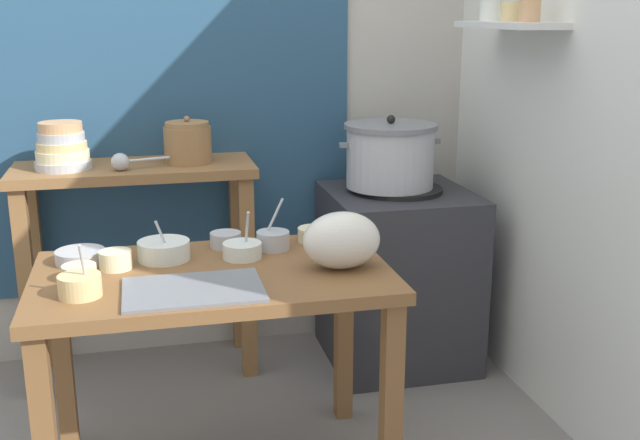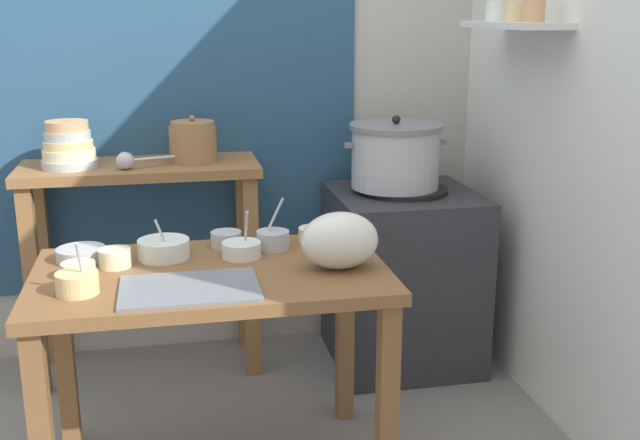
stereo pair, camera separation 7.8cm
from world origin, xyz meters
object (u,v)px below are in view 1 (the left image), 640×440
at_px(plastic_bag, 342,240).
at_px(prep_bowl_6, 273,239).
at_px(ladle, 123,162).
at_px(prep_bowl_1, 164,249).
at_px(back_shelf_table, 137,218).
at_px(prep_bowl_8, 115,259).
at_px(prep_table, 214,304).
at_px(clay_pot, 188,143).
at_px(prep_bowl_4, 242,249).
at_px(prep_bowl_0, 80,256).
at_px(stove_block, 397,276).
at_px(prep_bowl_3, 80,285).
at_px(bowl_stack_enamel, 62,148).
at_px(serving_tray, 193,290).
at_px(prep_bowl_2, 79,272).
at_px(prep_bowl_5, 314,234).
at_px(prep_bowl_7, 226,239).
at_px(steamer_pot, 390,155).

bearing_deg(plastic_bag, prep_bowl_6, 125.94).
xyz_separation_m(ladle, prep_bowl_1, (0.12, -0.61, -0.18)).
xyz_separation_m(back_shelf_table, prep_bowl_8, (-0.07, -0.77, 0.07)).
distance_m(prep_table, clay_pot, 0.94).
bearing_deg(prep_bowl_8, prep_bowl_4, 2.56).
xyz_separation_m(ladle, prep_bowl_0, (-0.14, -0.58, -0.19)).
distance_m(stove_block, prep_bowl_4, 1.04).
height_order(ladle, prep_bowl_0, ladle).
bearing_deg(prep_bowl_4, clay_pot, 98.67).
bearing_deg(prep_bowl_3, bowl_stack_enamel, 96.32).
bearing_deg(prep_bowl_3, prep_bowl_6, 27.31).
xyz_separation_m(bowl_stack_enamel, serving_tray, (0.42, -1.01, -0.26)).
height_order(clay_pot, prep_bowl_2, clay_pot).
bearing_deg(bowl_stack_enamel, back_shelf_table, 4.24).
distance_m(plastic_bag, prep_bowl_8, 0.71).
xyz_separation_m(stove_block, prep_bowl_5, (-0.49, -0.50, 0.36)).
bearing_deg(back_shelf_table, stove_block, -6.80).
height_order(stove_block, prep_bowl_1, prep_bowl_1).
relative_size(prep_table, prep_bowl_7, 10.36).
distance_m(steamer_pot, clay_pot, 0.84).
height_order(steamer_pot, prep_bowl_5, steamer_pot).
xyz_separation_m(steamer_pot, prep_bowl_2, (-1.22, -0.75, -0.17)).
bearing_deg(prep_bowl_0, back_shelf_table, 75.38).
xyz_separation_m(prep_table, prep_bowl_1, (-0.14, 0.15, 0.15)).
distance_m(serving_tray, prep_bowl_8, 0.34).
xyz_separation_m(serving_tray, prep_bowl_2, (-0.32, 0.17, 0.02)).
height_order(stove_block, prep_bowl_6, prep_bowl_6).
bearing_deg(prep_bowl_5, prep_bowl_0, -175.74).
relative_size(steamer_pot, clay_pot, 2.29).
relative_size(back_shelf_table, clay_pot, 5.00).
height_order(bowl_stack_enamel, prep_bowl_8, bowl_stack_enamel).
height_order(prep_table, bowl_stack_enamel, bowl_stack_enamel).
height_order(bowl_stack_enamel, prep_bowl_4, bowl_stack_enamel).
xyz_separation_m(steamer_pot, prep_bowl_3, (-1.21, -0.89, -0.16)).
height_order(ladle, prep_bowl_3, ladle).
height_order(steamer_pot, prep_bowl_8, steamer_pot).
xyz_separation_m(steamer_pot, serving_tray, (-0.90, -0.92, -0.19)).
xyz_separation_m(steamer_pot, prep_bowl_0, (-1.23, -0.57, -0.17)).
xyz_separation_m(stove_block, ladle, (-1.13, 0.03, 0.55)).
height_order(prep_bowl_0, prep_bowl_3, prep_bowl_3).
bearing_deg(steamer_pot, stove_block, -26.62).
bearing_deg(ladle, plastic_bag, -51.10).
relative_size(prep_bowl_2, prep_bowl_3, 0.63).
height_order(clay_pot, prep_bowl_4, clay_pot).
bearing_deg(prep_bowl_3, ladle, 82.30).
xyz_separation_m(steamer_pot, prep_bowl_5, (-0.45, -0.52, -0.17)).
bearing_deg(prep_bowl_7, ladle, 122.90).
bearing_deg(prep_bowl_2, prep_bowl_4, 11.79).
bearing_deg(steamer_pot, back_shelf_table, 174.02).
relative_size(prep_bowl_4, prep_bowl_6, 0.96).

